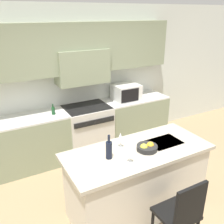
{
  "coord_description": "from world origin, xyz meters",
  "views": [
    {
      "loc": [
        -1.66,
        -2.09,
        2.55
      ],
      "look_at": [
        -0.03,
        0.87,
        1.19
      ],
      "focal_mm": 40.0,
      "sensor_mm": 36.0,
      "label": 1
    }
  ],
  "objects_px": {
    "oil_bottle_on_counter": "(53,111)",
    "island_chair": "(181,213)",
    "wine_glass_near": "(130,152)",
    "wine_glass_far": "(120,137)",
    "wine_bottle": "(109,150)",
    "microwave": "(126,92)",
    "fruit_bowl": "(147,147)",
    "range_stove": "(88,130)"
  },
  "relations": [
    {
      "from": "oil_bottle_on_counter",
      "to": "island_chair",
      "type": "bearing_deg",
      "value": -75.59
    },
    {
      "from": "wine_glass_far",
      "to": "range_stove",
      "type": "bearing_deg",
      "value": 82.25
    },
    {
      "from": "microwave",
      "to": "wine_bottle",
      "type": "height_order",
      "value": "wine_bottle"
    },
    {
      "from": "island_chair",
      "to": "wine_bottle",
      "type": "xyz_separation_m",
      "value": [
        -0.47,
        0.77,
        0.52
      ]
    },
    {
      "from": "oil_bottle_on_counter",
      "to": "wine_glass_near",
      "type": "bearing_deg",
      "value": -80.04
    },
    {
      "from": "range_stove",
      "to": "island_chair",
      "type": "relative_size",
      "value": 0.98
    },
    {
      "from": "wine_glass_far",
      "to": "microwave",
      "type": "bearing_deg",
      "value": 55.9
    },
    {
      "from": "island_chair",
      "to": "fruit_bowl",
      "type": "bearing_deg",
      "value": 87.19
    },
    {
      "from": "island_chair",
      "to": "wine_glass_far",
      "type": "xyz_separation_m",
      "value": [
        -0.22,
        0.93,
        0.54
      ]
    },
    {
      "from": "microwave",
      "to": "wine_glass_far",
      "type": "distance_m",
      "value": 1.92
    },
    {
      "from": "microwave",
      "to": "oil_bottle_on_counter",
      "type": "relative_size",
      "value": 2.66
    },
    {
      "from": "wine_bottle",
      "to": "wine_glass_far",
      "type": "relative_size",
      "value": 1.48
    },
    {
      "from": "range_stove",
      "to": "fruit_bowl",
      "type": "relative_size",
      "value": 3.58
    },
    {
      "from": "microwave",
      "to": "oil_bottle_on_counter",
      "type": "xyz_separation_m",
      "value": [
        -1.49,
        -0.05,
        -0.08
      ]
    },
    {
      "from": "wine_bottle",
      "to": "oil_bottle_on_counter",
      "type": "height_order",
      "value": "wine_bottle"
    },
    {
      "from": "microwave",
      "to": "wine_bottle",
      "type": "bearing_deg",
      "value": -127.18
    },
    {
      "from": "island_chair",
      "to": "wine_bottle",
      "type": "bearing_deg",
      "value": 121.31
    },
    {
      "from": "range_stove",
      "to": "microwave",
      "type": "xyz_separation_m",
      "value": [
        0.86,
        0.02,
        0.61
      ]
    },
    {
      "from": "island_chair",
      "to": "oil_bottle_on_counter",
      "type": "bearing_deg",
      "value": 104.41
    },
    {
      "from": "wine_bottle",
      "to": "island_chair",
      "type": "bearing_deg",
      "value": -58.69
    },
    {
      "from": "oil_bottle_on_counter",
      "to": "wine_glass_far",
      "type": "bearing_deg",
      "value": -74.89
    },
    {
      "from": "microwave",
      "to": "island_chair",
      "type": "distance_m",
      "value": 2.72
    },
    {
      "from": "range_stove",
      "to": "oil_bottle_on_counter",
      "type": "distance_m",
      "value": 0.82
    },
    {
      "from": "range_stove",
      "to": "oil_bottle_on_counter",
      "type": "xyz_separation_m",
      "value": [
        -0.63,
        -0.04,
        0.52
      ]
    },
    {
      "from": "wine_glass_near",
      "to": "oil_bottle_on_counter",
      "type": "distance_m",
      "value": 1.92
    },
    {
      "from": "fruit_bowl",
      "to": "oil_bottle_on_counter",
      "type": "relative_size",
      "value": 1.4
    },
    {
      "from": "range_stove",
      "to": "wine_bottle",
      "type": "relative_size",
      "value": 3.08
    },
    {
      "from": "island_chair",
      "to": "wine_bottle",
      "type": "relative_size",
      "value": 3.15
    },
    {
      "from": "microwave",
      "to": "fruit_bowl",
      "type": "bearing_deg",
      "value": -114.39
    },
    {
      "from": "microwave",
      "to": "wine_bottle",
      "type": "xyz_separation_m",
      "value": [
        -1.33,
        -1.75,
        -0.02
      ]
    },
    {
      "from": "range_stove",
      "to": "fruit_bowl",
      "type": "bearing_deg",
      "value": -88.74
    },
    {
      "from": "fruit_bowl",
      "to": "wine_glass_near",
      "type": "bearing_deg",
      "value": -159.22
    },
    {
      "from": "microwave",
      "to": "wine_glass_near",
      "type": "relative_size",
      "value": 2.42
    },
    {
      "from": "island_chair",
      "to": "wine_glass_near",
      "type": "relative_size",
      "value": 4.66
    },
    {
      "from": "wine_glass_near",
      "to": "wine_glass_far",
      "type": "distance_m",
      "value": 0.36
    },
    {
      "from": "wine_bottle",
      "to": "fruit_bowl",
      "type": "distance_m",
      "value": 0.52
    },
    {
      "from": "fruit_bowl",
      "to": "microwave",
      "type": "bearing_deg",
      "value": 65.61
    },
    {
      "from": "microwave",
      "to": "wine_bottle",
      "type": "distance_m",
      "value": 2.2
    },
    {
      "from": "island_chair",
      "to": "microwave",
      "type": "bearing_deg",
      "value": 71.21
    },
    {
      "from": "wine_glass_near",
      "to": "fruit_bowl",
      "type": "xyz_separation_m",
      "value": [
        0.34,
        0.13,
        -0.1
      ]
    },
    {
      "from": "range_stove",
      "to": "island_chair",
      "type": "distance_m",
      "value": 2.51
    },
    {
      "from": "island_chair",
      "to": "fruit_bowl",
      "type": "xyz_separation_m",
      "value": [
        0.03,
        0.71,
        0.44
      ]
    }
  ]
}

